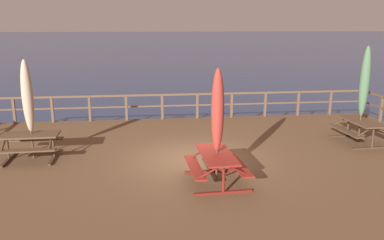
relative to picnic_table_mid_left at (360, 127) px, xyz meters
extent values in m
plane|color=navy|center=(-5.73, -0.97, -1.34)|extent=(600.00, 600.00, 0.00)
cube|color=brown|center=(-5.73, -0.97, -0.95)|extent=(16.69, 10.50, 0.79)
cube|color=brown|center=(-5.73, 4.13, 0.50)|extent=(16.39, 0.09, 0.08)
cube|color=brown|center=(-5.73, 4.13, 0.02)|extent=(16.39, 0.07, 0.06)
cube|color=brown|center=(-12.44, 4.13, -0.03)|extent=(0.10, 0.10, 1.05)
cube|color=brown|center=(-10.95, 4.13, -0.03)|extent=(0.10, 0.10, 1.05)
cube|color=brown|center=(-9.46, 4.13, -0.03)|extent=(0.10, 0.10, 1.05)
cube|color=brown|center=(-7.97, 4.13, -0.03)|extent=(0.10, 0.10, 1.05)
cube|color=brown|center=(-6.48, 4.13, -0.03)|extent=(0.10, 0.10, 1.05)
cube|color=brown|center=(-4.99, 4.13, -0.03)|extent=(0.10, 0.10, 1.05)
cube|color=brown|center=(-3.50, 4.13, -0.03)|extent=(0.10, 0.10, 1.05)
cube|color=brown|center=(-2.01, 4.13, -0.03)|extent=(0.10, 0.10, 1.05)
cube|color=brown|center=(-0.52, 4.13, -0.03)|extent=(0.10, 0.10, 1.05)
cube|color=brown|center=(0.97, 4.13, -0.03)|extent=(0.10, 0.10, 1.05)
cube|color=brown|center=(2.46, 4.13, -0.03)|extent=(0.10, 0.10, 1.05)
cube|color=brown|center=(2.46, 2.67, -0.03)|extent=(0.10, 0.10, 1.05)
cube|color=brown|center=(2.46, 4.13, -0.03)|extent=(0.10, 0.10, 1.05)
cube|color=brown|center=(0.00, 0.00, 0.19)|extent=(0.85, 1.81, 0.05)
cube|color=brown|center=(0.56, 0.03, -0.11)|extent=(0.37, 1.78, 0.04)
cube|color=brown|center=(-0.56, -0.03, -0.11)|extent=(0.37, 1.78, 0.04)
cube|color=#432F1F|center=(0.04, -0.70, -0.52)|extent=(1.40, 0.15, 0.06)
cylinder|color=#432F1F|center=(0.04, -0.70, -0.18)|extent=(0.07, 0.07, 0.74)
cylinder|color=#432F1F|center=(0.32, -0.69, 0.04)|extent=(0.63, 0.09, 0.37)
cylinder|color=#432F1F|center=(-0.24, -0.72, 0.04)|extent=(0.63, 0.09, 0.37)
cube|color=#432F1F|center=(-0.04, 0.70, -0.52)|extent=(1.40, 0.15, 0.06)
cylinder|color=#432F1F|center=(-0.04, 0.70, -0.18)|extent=(0.07, 0.07, 0.74)
cylinder|color=#432F1F|center=(0.24, 0.72, 0.04)|extent=(0.63, 0.09, 0.37)
cylinder|color=#432F1F|center=(-0.32, 0.69, 0.04)|extent=(0.63, 0.09, 0.37)
cube|color=brown|center=(-10.56, -0.38, 0.19)|extent=(1.66, 0.79, 0.05)
cube|color=brown|center=(-10.55, -0.94, -0.11)|extent=(1.65, 0.31, 0.04)
cube|color=brown|center=(-10.57, 0.18, -0.11)|extent=(1.65, 0.31, 0.04)
cube|color=#432F1F|center=(-11.21, -0.39, -0.52)|extent=(0.10, 1.40, 0.06)
cylinder|color=#432F1F|center=(-11.21, -0.39, -0.18)|extent=(0.07, 0.07, 0.74)
cylinder|color=#432F1F|center=(-11.20, -0.67, 0.04)|extent=(0.07, 0.63, 0.37)
cylinder|color=#432F1F|center=(-11.21, -0.11, 0.04)|extent=(0.07, 0.63, 0.37)
cube|color=#432F1F|center=(-9.92, -0.37, -0.52)|extent=(0.10, 1.40, 0.06)
cylinder|color=#432F1F|center=(-9.92, -0.37, -0.18)|extent=(0.07, 0.07, 0.74)
cylinder|color=#432F1F|center=(-9.91, -0.65, 0.04)|extent=(0.07, 0.63, 0.37)
cylinder|color=#432F1F|center=(-9.92, -0.09, 0.04)|extent=(0.07, 0.63, 0.37)
cube|color=maroon|center=(-5.42, -2.76, 0.19)|extent=(0.84, 1.77, 0.05)
cube|color=maroon|center=(-4.86, -2.74, -0.11)|extent=(0.36, 1.75, 0.04)
cube|color=maroon|center=(-5.98, -2.79, -0.11)|extent=(0.36, 1.75, 0.04)
cube|color=maroon|center=(-5.39, -3.45, -0.52)|extent=(1.40, 0.14, 0.06)
cylinder|color=maroon|center=(-5.39, -3.45, -0.18)|extent=(0.07, 0.07, 0.74)
cylinder|color=maroon|center=(-5.11, -3.44, 0.04)|extent=(0.63, 0.09, 0.37)
cylinder|color=maroon|center=(-5.67, -3.47, 0.04)|extent=(0.63, 0.09, 0.37)
cube|color=maroon|center=(-5.45, -2.07, -0.52)|extent=(1.40, 0.14, 0.06)
cylinder|color=maroon|center=(-5.45, -2.07, -0.18)|extent=(0.07, 0.07, 0.74)
cylinder|color=maroon|center=(-5.17, -2.06, 0.04)|extent=(0.63, 0.09, 0.37)
cylinder|color=maroon|center=(-5.73, -2.09, 0.04)|extent=(0.63, 0.09, 0.37)
cylinder|color=#4C3828|center=(0.01, 0.06, 0.98)|extent=(0.06, 0.06, 3.06)
ellipsoid|color=#4C704C|center=(0.01, 0.06, 1.52)|extent=(0.32, 0.32, 2.33)
cylinder|color=#2D432D|center=(0.01, 0.06, 1.34)|extent=(0.21, 0.21, 0.05)
cone|color=#4C3828|center=(0.01, 0.06, 2.58)|extent=(0.10, 0.10, 0.14)
cylinder|color=#4C3828|center=(-10.52, -0.32, 0.84)|extent=(0.06, 0.06, 2.79)
ellipsoid|color=tan|center=(-10.52, -0.32, 1.33)|extent=(0.32, 0.32, 2.12)
cylinder|color=#71614F|center=(-10.52, -0.32, 1.17)|extent=(0.21, 0.21, 0.05)
cone|color=#4C3828|center=(-10.52, -0.32, 2.30)|extent=(0.10, 0.10, 0.14)
cylinder|color=#4C3828|center=(-5.41, -2.69, 0.81)|extent=(0.06, 0.06, 2.73)
ellipsoid|color=#A33328|center=(-5.41, -2.69, 1.30)|extent=(0.32, 0.32, 2.08)
cylinder|color=maroon|center=(-5.41, -2.69, 1.14)|extent=(0.21, 0.21, 0.05)
cone|color=#4C3828|center=(-5.41, -2.69, 2.25)|extent=(0.10, 0.10, 0.14)
camera|label=1|loc=(-7.12, -11.63, 3.30)|focal=35.75mm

